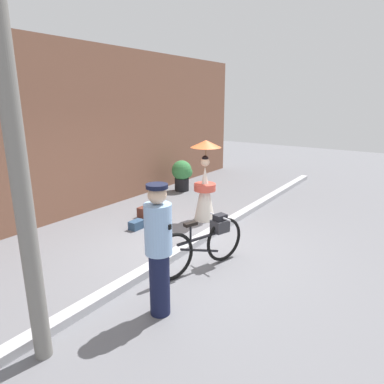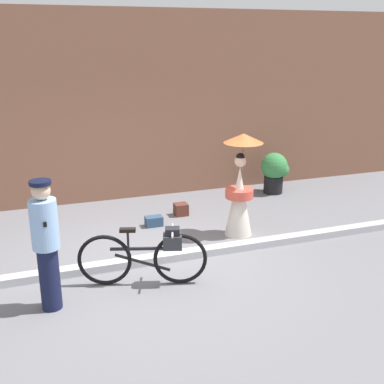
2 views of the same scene
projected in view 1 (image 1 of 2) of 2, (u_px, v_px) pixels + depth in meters
ground_plane at (187, 249)px, 6.28m from camera, size 30.00×30.00×0.00m
building_wall at (62, 132)px, 7.66m from camera, size 14.00×0.40×3.95m
sidewalk_curb at (187, 246)px, 6.26m from camera, size 14.00×0.20×0.12m
bicycle_near_officer at (204, 242)px, 5.48m from camera, size 1.76×0.65×0.86m
person_officer at (159, 247)px, 4.18m from camera, size 0.34×0.38×1.73m
person_with_parasol at (205, 183)px, 7.62m from camera, size 0.68×0.68×1.82m
potted_plant_by_door at (182, 174)px, 10.17m from camera, size 0.61×0.60×0.92m
backpack_on_pavement at (144, 212)px, 7.96m from camera, size 0.26×0.23×0.24m
backpack_spare at (137, 225)px, 7.24m from camera, size 0.32×0.20×0.18m
utility_pole at (13, 132)px, 3.06m from camera, size 0.18×0.18×4.80m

